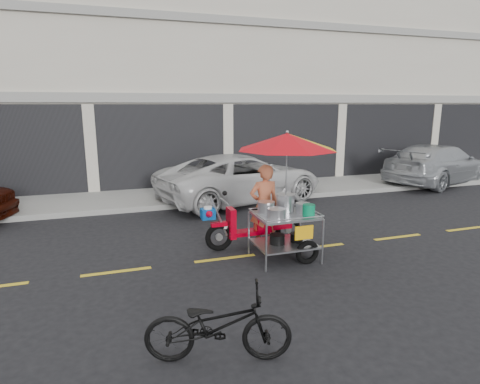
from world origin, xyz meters
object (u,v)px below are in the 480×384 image
object	(u,v)px
near_bicycle	(218,325)
food_vendor_rig	(277,177)
white_pickup	(241,178)
silver_pickup	(438,164)

from	to	relation	value
near_bicycle	food_vendor_rig	distance (m)	3.72
white_pickup	near_bicycle	size ratio (longest dim) A/B	3.06
white_pickup	silver_pickup	world-z (taller)	silver_pickup
silver_pickup	food_vendor_rig	distance (m)	9.80
near_bicycle	food_vendor_rig	world-z (taller)	food_vendor_rig
silver_pickup	near_bicycle	xyz separation A→B (m)	(-10.53, -7.67, -0.29)
near_bicycle	silver_pickup	bearing A→B (deg)	-37.71
food_vendor_rig	near_bicycle	bearing A→B (deg)	-123.94
silver_pickup	near_bicycle	bearing A→B (deg)	107.76
white_pickup	food_vendor_rig	bearing A→B (deg)	154.99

